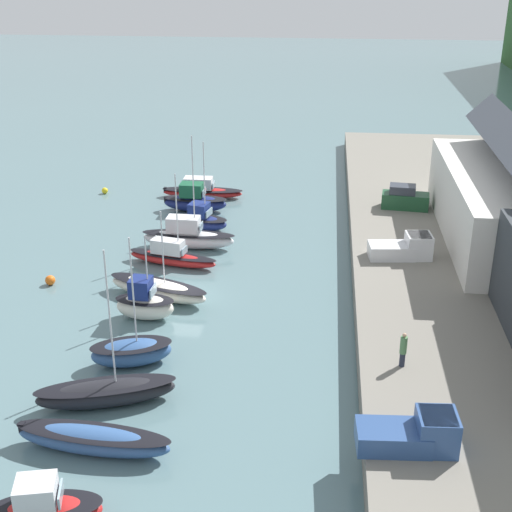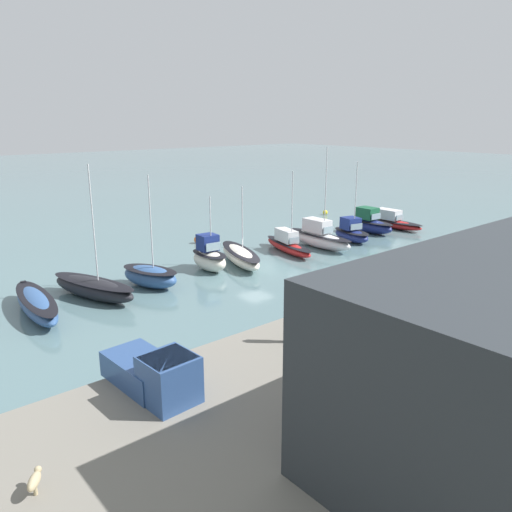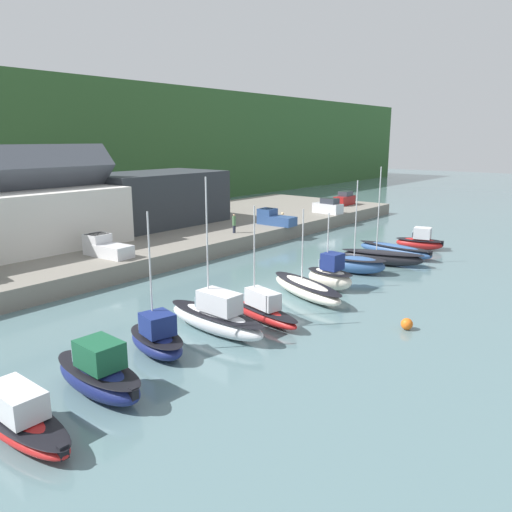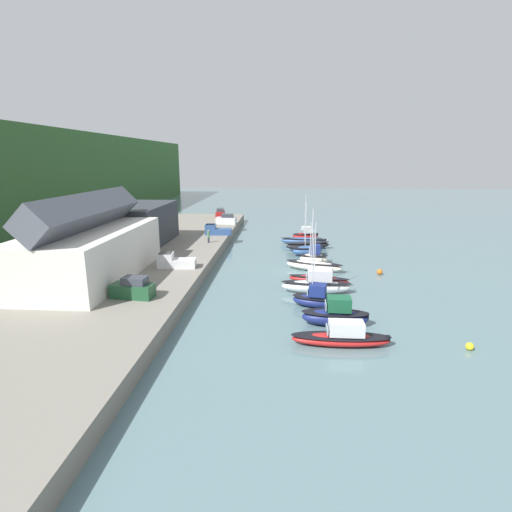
{
  "view_description": "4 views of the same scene",
  "coord_description": "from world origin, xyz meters",
  "px_view_note": "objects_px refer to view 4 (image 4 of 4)",
  "views": [
    {
      "loc": [
        45.76,
        9.84,
        23.71
      ],
      "look_at": [
        -4.13,
        4.85,
        1.79
      ],
      "focal_mm": 50.0,
      "sensor_mm": 36.0,
      "label": 1
    },
    {
      "loc": [
        25.99,
        30.84,
        12.19
      ],
      "look_at": [
        1.39,
        1.69,
        1.7
      ],
      "focal_mm": 35.0,
      "sensor_mm": 36.0,
      "label": 2
    },
    {
      "loc": [
        -30.59,
        -22.26,
        12.0
      ],
      "look_at": [
        0.96,
        3.79,
        2.3
      ],
      "focal_mm": 35.0,
      "sensor_mm": 36.0,
      "label": 3
    },
    {
      "loc": [
        -53.53,
        2.43,
        15.08
      ],
      "look_at": [
        0.91,
        6.18,
        1.77
      ],
      "focal_mm": 28.0,
      "sensor_mm": 36.0,
      "label": 4
    }
  ],
  "objects_px": {
    "moored_boat_1": "(336,315)",
    "person_on_quay": "(208,236)",
    "moored_boat_4": "(319,278)",
    "moored_boat_9": "(304,241)",
    "pickup_truck_0": "(173,261)",
    "parked_car_2": "(220,213)",
    "moored_boat_2": "(316,298)",
    "pickup_truck_1": "(216,230)",
    "moored_boat_0": "(342,337)",
    "moored_boat_7": "(307,250)",
    "moored_boat_6": "(314,257)",
    "dog_on_quay": "(207,227)",
    "parked_car_1": "(133,289)",
    "parked_car_0": "(226,220)",
    "moored_boat_3": "(316,284)",
    "moored_boat_8": "(308,245)",
    "mooring_buoy_0": "(380,272)",
    "moored_boat_5": "(314,266)",
    "mooring_buoy_1": "(470,346)",
    "moored_boat_10": "(306,235)"
  },
  "relations": [
    {
      "from": "moored_boat_5",
      "to": "person_on_quay",
      "type": "xyz_separation_m",
      "value": [
        10.17,
        16.58,
        2.0
      ]
    },
    {
      "from": "moored_boat_9",
      "to": "pickup_truck_0",
      "type": "xyz_separation_m",
      "value": [
        -22.76,
        17.57,
        1.75
      ]
    },
    {
      "from": "parked_car_0",
      "to": "mooring_buoy_0",
      "type": "height_order",
      "value": "parked_car_0"
    },
    {
      "from": "moored_boat_2",
      "to": "parked_car_0",
      "type": "xyz_separation_m",
      "value": [
        43.68,
        15.55,
        1.63
      ]
    },
    {
      "from": "moored_boat_1",
      "to": "person_on_quay",
      "type": "bearing_deg",
      "value": 32.59
    },
    {
      "from": "parked_car_2",
      "to": "mooring_buoy_0",
      "type": "height_order",
      "value": "parked_car_2"
    },
    {
      "from": "moored_boat_6",
      "to": "parked_car_2",
      "type": "xyz_separation_m",
      "value": [
        36.21,
        19.39,
        1.41
      ]
    },
    {
      "from": "moored_boat_6",
      "to": "parked_car_0",
      "type": "height_order",
      "value": "moored_boat_6"
    },
    {
      "from": "moored_boat_5",
      "to": "moored_boat_6",
      "type": "height_order",
      "value": "moored_boat_5"
    },
    {
      "from": "moored_boat_8",
      "to": "pickup_truck_1",
      "type": "relative_size",
      "value": 1.95
    },
    {
      "from": "moored_boat_9",
      "to": "parked_car_1",
      "type": "height_order",
      "value": "parked_car_1"
    },
    {
      "from": "moored_boat_9",
      "to": "pickup_truck_0",
      "type": "height_order",
      "value": "pickup_truck_0"
    },
    {
      "from": "person_on_quay",
      "to": "mooring_buoy_0",
      "type": "relative_size",
      "value": 2.81
    },
    {
      "from": "parked_car_2",
      "to": "person_on_quay",
      "type": "bearing_deg",
      "value": 92.82
    },
    {
      "from": "moored_boat_10",
      "to": "pickup_truck_0",
      "type": "distance_m",
      "value": 33.34
    },
    {
      "from": "moored_boat_0",
      "to": "moored_boat_6",
      "type": "bearing_deg",
      "value": 0.68
    },
    {
      "from": "moored_boat_0",
      "to": "person_on_quay",
      "type": "xyz_separation_m",
      "value": [
        32.9,
        17.26,
        1.99
      ]
    },
    {
      "from": "moored_boat_2",
      "to": "moored_boat_6",
      "type": "relative_size",
      "value": 1.31
    },
    {
      "from": "moored_boat_1",
      "to": "parked_car_2",
      "type": "relative_size",
      "value": 1.47
    },
    {
      "from": "moored_boat_8",
      "to": "pickup_truck_1",
      "type": "bearing_deg",
      "value": 58.42
    },
    {
      "from": "moored_boat_9",
      "to": "dog_on_quay",
      "type": "relative_size",
      "value": 10.19
    },
    {
      "from": "moored_boat_3",
      "to": "dog_on_quay",
      "type": "bearing_deg",
      "value": 31.91
    },
    {
      "from": "pickup_truck_0",
      "to": "mooring_buoy_1",
      "type": "xyz_separation_m",
      "value": [
        -17.41,
        -29.07,
        -2.13
      ]
    },
    {
      "from": "moored_boat_2",
      "to": "moored_boat_5",
      "type": "distance_m",
      "value": 13.95
    },
    {
      "from": "moored_boat_1",
      "to": "moored_boat_8",
      "type": "distance_m",
      "value": 31.93
    },
    {
      "from": "moored_boat_6",
      "to": "parked_car_1",
      "type": "height_order",
      "value": "moored_boat_6"
    },
    {
      "from": "moored_boat_2",
      "to": "pickup_truck_1",
      "type": "relative_size",
      "value": 1.69
    },
    {
      "from": "moored_boat_0",
      "to": "moored_boat_3",
      "type": "distance_m",
      "value": 13.24
    },
    {
      "from": "moored_boat_5",
      "to": "moored_boat_6",
      "type": "distance_m",
      "value": 3.17
    },
    {
      "from": "moored_boat_0",
      "to": "parked_car_2",
      "type": "relative_size",
      "value": 1.94
    },
    {
      "from": "mooring_buoy_1",
      "to": "moored_boat_4",
      "type": "bearing_deg",
      "value": 32.1
    },
    {
      "from": "moored_boat_1",
      "to": "moored_boat_5",
      "type": "xyz_separation_m",
      "value": [
        18.68,
        0.66,
        -0.3
      ]
    },
    {
      "from": "moored_boat_0",
      "to": "parked_car_1",
      "type": "xyz_separation_m",
      "value": [
        5.82,
        19.79,
        1.81
      ]
    },
    {
      "from": "moored_boat_1",
      "to": "moored_boat_4",
      "type": "bearing_deg",
      "value": 3.62
    },
    {
      "from": "moored_boat_6",
      "to": "moored_boat_10",
      "type": "distance_m",
      "value": 19.26
    },
    {
      "from": "moored_boat_7",
      "to": "dog_on_quay",
      "type": "xyz_separation_m",
      "value": [
        13.94,
        18.88,
        1.24
      ]
    },
    {
      "from": "moored_boat_7",
      "to": "pickup_truck_1",
      "type": "xyz_separation_m",
      "value": [
        8.45,
        16.14,
        1.6
      ]
    },
    {
      "from": "parked_car_1",
      "to": "pickup_truck_0",
      "type": "height_order",
      "value": "parked_car_1"
    },
    {
      "from": "moored_boat_7",
      "to": "person_on_quay",
      "type": "height_order",
      "value": "moored_boat_7"
    },
    {
      "from": "moored_boat_2",
      "to": "dog_on_quay",
      "type": "xyz_separation_m",
      "value": [
        36.83,
        18.46,
        1.17
      ]
    },
    {
      "from": "moored_boat_2",
      "to": "moored_boat_7",
      "type": "xyz_separation_m",
      "value": [
        22.89,
        -0.41,
        -0.07
      ]
    },
    {
      "from": "moored_boat_7",
      "to": "moored_boat_1",
      "type": "bearing_deg",
      "value": 164.84
    },
    {
      "from": "dog_on_quay",
      "to": "moored_boat_5",
      "type": "bearing_deg",
      "value": 75.49
    },
    {
      "from": "moored_boat_4",
      "to": "pickup_truck_1",
      "type": "height_order",
      "value": "moored_boat_4"
    },
    {
      "from": "moored_boat_6",
      "to": "parked_car_0",
      "type": "distance_m",
      "value": 31.39
    },
    {
      "from": "moored_boat_9",
      "to": "parked_car_0",
      "type": "distance_m",
      "value": 20.22
    },
    {
      "from": "moored_boat_1",
      "to": "moored_boat_9",
      "type": "bearing_deg",
      "value": 3.74
    },
    {
      "from": "parked_car_1",
      "to": "dog_on_quay",
      "type": "relative_size",
      "value": 5.29
    },
    {
      "from": "moored_boat_4",
      "to": "moored_boat_6",
      "type": "xyz_separation_m",
      "value": [
        9.06,
        0.03,
        0.37
      ]
    },
    {
      "from": "moored_boat_4",
      "to": "moored_boat_6",
      "type": "distance_m",
      "value": 9.07
    }
  ]
}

